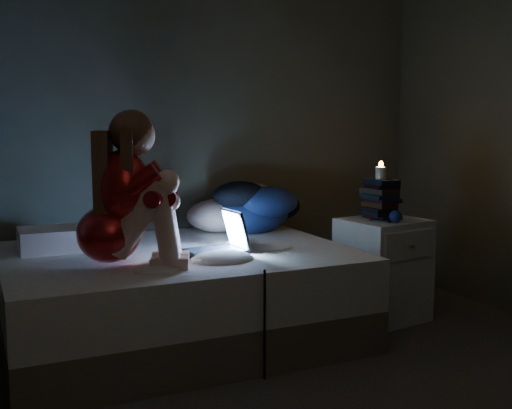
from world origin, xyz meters
TOP-DOWN VIEW (x-y plane):
  - floor at (0.00, 0.00)m, footprint 3.60×3.80m
  - wall_back at (0.00, 1.91)m, footprint 3.60×0.02m
  - bed at (-0.42, 1.10)m, footprint 1.97×1.48m
  - pillow at (-1.04, 1.40)m, footprint 0.46×0.33m
  - woman at (-0.87, 0.83)m, footprint 0.59×0.48m
  - laptop at (-0.26, 0.93)m, footprint 0.38×0.29m
  - clothes_pile at (0.24, 1.54)m, footprint 0.71×0.62m
  - nightstand at (0.93, 0.91)m, footprint 0.56×0.52m
  - book_stack at (0.92, 0.95)m, footprint 0.19×0.25m
  - candle at (0.92, 0.95)m, footprint 0.07×0.07m
  - phone at (0.85, 0.86)m, footprint 0.10×0.15m
  - blue_orb at (0.88, 0.76)m, footprint 0.08×0.08m

SIDE VIEW (x-z plane):
  - floor at x=0.00m, z-range -0.02..0.00m
  - bed at x=-0.42m, z-range 0.00..0.54m
  - nightstand at x=0.93m, z-range 0.00..0.67m
  - pillow at x=-1.04m, z-range 0.54..0.67m
  - laptop at x=-0.26m, z-range 0.54..0.80m
  - phone at x=0.85m, z-range 0.67..0.68m
  - blue_orb at x=0.88m, z-range 0.67..0.75m
  - clothes_pile at x=0.24m, z-range 0.54..0.91m
  - book_stack at x=0.92m, z-range 0.67..0.93m
  - woman at x=-0.87m, z-range 0.54..1.36m
  - candle at x=0.92m, z-range 0.93..1.01m
  - wall_back at x=0.00m, z-range 0.00..2.60m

